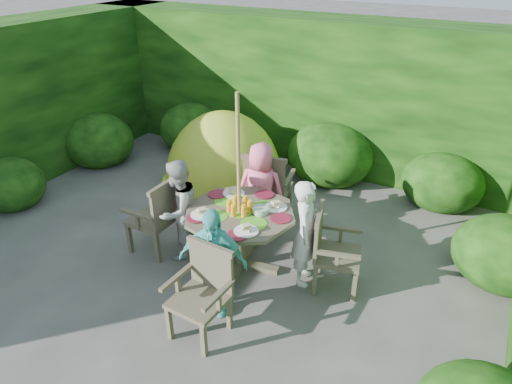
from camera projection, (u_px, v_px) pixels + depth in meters
The scene contains 13 objects.
ground at pixel (182, 276), 5.49m from camera, with size 60.00×60.00×0.00m, color #46443F.
hedge_enclosure at pixel (236, 143), 5.92m from camera, with size 9.00×9.00×2.50m.
patio_table at pixel (240, 221), 5.37m from camera, with size 1.56×1.56×0.94m.
parasol_pole at pixel (239, 187), 5.16m from camera, with size 0.04×0.04×2.20m, color olive.
garden_chair_right at pixel (331, 249), 5.13m from camera, with size 0.63×0.67×0.94m.
garden_chair_left at pixel (158, 215), 5.73m from camera, with size 0.53×0.59×0.99m.
garden_chair_back at pixel (267, 187), 6.32m from camera, with size 0.73×0.67×1.05m.
garden_chair_front at pixel (203, 291), 4.53m from camera, with size 0.58×0.52×0.93m.
child_right at pixel (306, 233), 5.15m from camera, with size 0.48×0.31×1.30m, color silver.
child_left at pixel (179, 210), 5.60m from camera, with size 0.63×0.49×1.30m, color #A2A19C.
child_back at pixel (261, 190), 6.03m from camera, with size 0.64×0.42×1.31m, color pink.
child_front at pixel (213, 262), 4.72m from camera, with size 0.74×0.31×1.26m, color #54C4BD.
dome_tent at pixel (224, 181), 7.72m from camera, with size 2.47×2.47×2.39m.
Camera 1 is at (2.87, -3.37, 3.52)m, focal length 32.00 mm.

